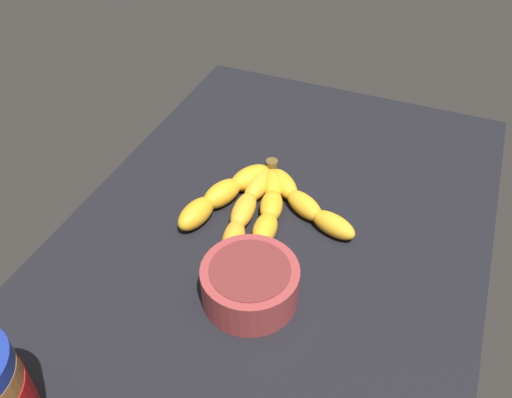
% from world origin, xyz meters
% --- Properties ---
extents(ground_plane, '(0.93, 0.61, 0.04)m').
position_xyz_m(ground_plane, '(0.00, 0.00, -0.02)').
color(ground_plane, black).
extents(banana_bunch, '(0.23, 0.26, 0.04)m').
position_xyz_m(banana_bunch, '(0.05, 0.04, 0.02)').
color(banana_bunch, gold).
rests_on(banana_bunch, ground_plane).
extents(small_bowl, '(0.13, 0.13, 0.06)m').
position_xyz_m(small_bowl, '(-0.11, -0.01, 0.03)').
color(small_bowl, '#993838').
rests_on(small_bowl, ground_plane).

